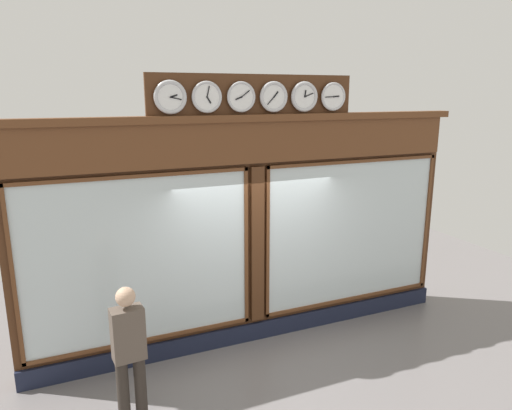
% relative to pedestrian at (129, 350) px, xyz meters
% --- Properties ---
extents(shop_facade, '(6.91, 0.42, 4.02)m').
position_rel_pedestrian_xyz_m(shop_facade, '(-2.08, -1.31, 0.85)').
color(shop_facade, '#4C2B16').
rests_on(shop_facade, ground_plane).
extents(pedestrian, '(0.38, 0.25, 1.69)m').
position_rel_pedestrian_xyz_m(pedestrian, '(0.00, 0.00, 0.00)').
color(pedestrian, '#312A24').
rests_on(pedestrian, ground_plane).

